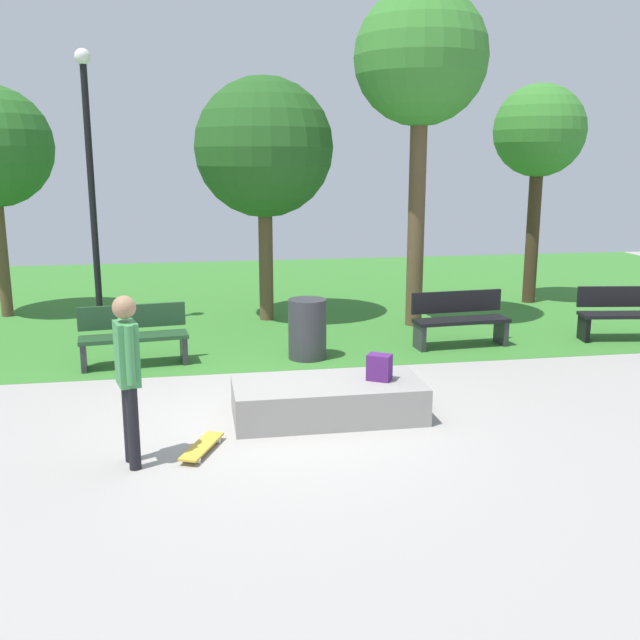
# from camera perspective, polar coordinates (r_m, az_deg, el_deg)

# --- Properties ---
(ground_plane) EXTENTS (28.00, 28.00, 0.00)m
(ground_plane) POSITION_cam_1_polar(r_m,az_deg,el_deg) (8.70, -3.34, -8.09)
(ground_plane) COLOR #9E9993
(grass_lawn) EXTENTS (26.60, 11.89, 0.01)m
(grass_lawn) POSITION_cam_1_polar(r_m,az_deg,el_deg) (16.46, -6.55, 1.81)
(grass_lawn) COLOR #387A2D
(grass_lawn) RESTS_ON ground_plane
(concrete_ledge) EXTENTS (2.28, 1.07, 0.45)m
(concrete_ledge) POSITION_cam_1_polar(r_m,az_deg,el_deg) (8.78, 0.63, -6.32)
(concrete_ledge) COLOR gray
(concrete_ledge) RESTS_ON ground_plane
(backpack_on_ledge) EXTENTS (0.34, 0.32, 0.32)m
(backpack_on_ledge) POSITION_cam_1_polar(r_m,az_deg,el_deg) (8.77, 4.72, -3.74)
(backpack_on_ledge) COLOR #4C1E66
(backpack_on_ledge) RESTS_ON concrete_ledge
(skater_performing_trick) EXTENTS (0.28, 0.42, 1.77)m
(skater_performing_trick) POSITION_cam_1_polar(r_m,az_deg,el_deg) (7.45, -14.97, -3.63)
(skater_performing_trick) COLOR black
(skater_performing_trick) RESTS_ON ground_plane
(skateboard_by_ledge) EXTENTS (0.50, 0.81, 0.08)m
(skateboard_by_ledge) POSITION_cam_1_polar(r_m,az_deg,el_deg) (7.94, -9.32, -9.84)
(skateboard_by_ledge) COLOR gold
(skateboard_by_ledge) RESTS_ON ground_plane
(park_bench_by_oak) EXTENTS (1.63, 0.59, 0.91)m
(park_bench_by_oak) POSITION_cam_1_polar(r_m,az_deg,el_deg) (12.24, 10.99, 0.17)
(park_bench_by_oak) COLOR black
(park_bench_by_oak) RESTS_ON ground_plane
(park_bench_near_path) EXTENTS (1.65, 0.66, 0.91)m
(park_bench_near_path) POSITION_cam_1_polar(r_m,az_deg,el_deg) (11.25, -14.54, -1.11)
(park_bench_near_path) COLOR #1E4223
(park_bench_near_path) RESTS_ON ground_plane
(park_bench_far_right) EXTENTS (1.65, 0.70, 0.91)m
(park_bench_far_right) POSITION_cam_1_polar(r_m,az_deg,el_deg) (13.53, 23.01, 0.57)
(park_bench_far_right) COLOR black
(park_bench_far_right) RESTS_ON ground_plane
(tree_slender_maple) EXTENTS (2.58, 2.58, 4.57)m
(tree_slender_maple) POSITION_cam_1_polar(r_m,az_deg,el_deg) (13.82, -4.44, 13.37)
(tree_slender_maple) COLOR brown
(tree_slender_maple) RESTS_ON grass_lawn
(tree_young_birch) EXTENTS (1.91, 1.91, 4.61)m
(tree_young_birch) POSITION_cam_1_polar(r_m,az_deg,el_deg) (16.18, 16.94, 13.91)
(tree_young_birch) COLOR #42301E
(tree_young_birch) RESTS_ON grass_lawn
(tree_leaning_ash) EXTENTS (2.37, 2.37, 6.00)m
(tree_leaning_ash) POSITION_cam_1_polar(r_m,az_deg,el_deg) (13.52, 7.98, 19.58)
(tree_leaning_ash) COLOR brown
(tree_leaning_ash) RESTS_ON grass_lawn
(lamp_post) EXTENTS (0.28, 0.28, 4.93)m
(lamp_post) POSITION_cam_1_polar(r_m,az_deg,el_deg) (13.68, -17.73, 11.48)
(lamp_post) COLOR black
(lamp_post) RESTS_ON ground_plane
(trash_bin) EXTENTS (0.60, 0.60, 0.95)m
(trash_bin) POSITION_cam_1_polar(r_m,az_deg,el_deg) (11.27, -1.01, -0.71)
(trash_bin) COLOR #333338
(trash_bin) RESTS_ON ground_plane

